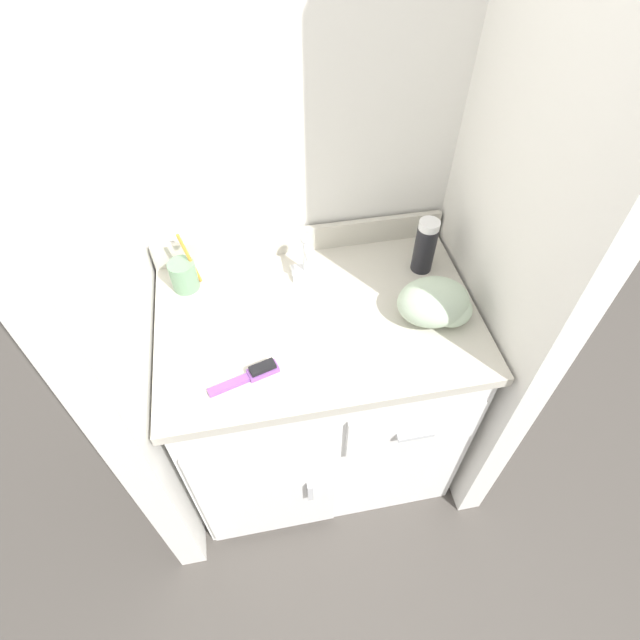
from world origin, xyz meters
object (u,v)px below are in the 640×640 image
(shaving_cream_can, at_px, (425,246))
(hairbrush, at_px, (253,374))
(toothbrush_cup, at_px, (184,275))
(hand_towel, at_px, (437,304))

(shaving_cream_can, bearing_deg, hairbrush, -150.76)
(toothbrush_cup, bearing_deg, shaving_cream_can, -4.25)
(shaving_cream_can, xyz_separation_m, hairbrush, (-0.52, -0.29, -0.07))
(toothbrush_cup, bearing_deg, hand_towel, -20.30)
(hand_towel, bearing_deg, toothbrush_cup, 159.70)
(hairbrush, bearing_deg, toothbrush_cup, 97.76)
(shaving_cream_can, xyz_separation_m, hand_towel, (-0.03, -0.19, -0.03))
(hairbrush, bearing_deg, shaving_cream_can, 12.76)
(shaving_cream_can, bearing_deg, toothbrush_cup, 175.75)
(toothbrush_cup, height_order, hand_towel, toothbrush_cup)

